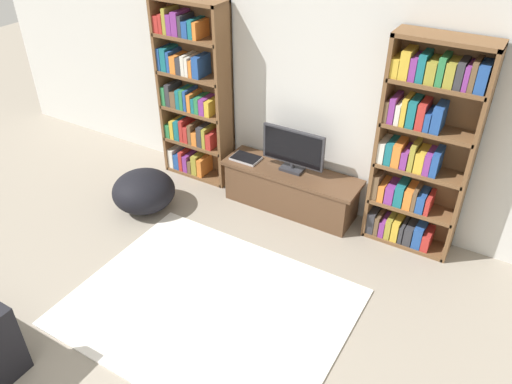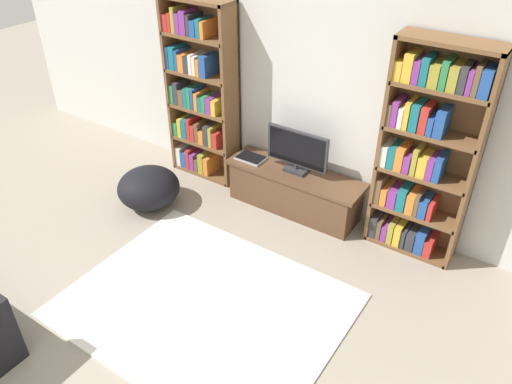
# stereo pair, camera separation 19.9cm
# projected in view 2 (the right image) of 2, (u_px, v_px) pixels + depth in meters

# --- Properties ---
(wall_back) EXTENTS (8.80, 0.06, 2.60)m
(wall_back) POSITION_uv_depth(u_px,v_px,m) (321.00, 90.00, 4.88)
(wall_back) COLOR silver
(wall_back) RESTS_ON ground_plane
(bookshelf_left) EXTENTS (0.83, 0.30, 2.04)m
(bookshelf_left) POSITION_uv_depth(u_px,v_px,m) (201.00, 94.00, 5.58)
(bookshelf_left) COLOR brown
(bookshelf_left) RESTS_ON ground_plane
(bookshelf_right) EXTENTS (0.83, 0.30, 2.04)m
(bookshelf_right) POSITION_uv_depth(u_px,v_px,m) (424.00, 154.00, 4.40)
(bookshelf_right) COLOR brown
(bookshelf_right) RESTS_ON ground_plane
(tv_stand) EXTENTS (1.49, 0.44, 0.47)m
(tv_stand) POSITION_uv_depth(u_px,v_px,m) (294.00, 190.00, 5.32)
(tv_stand) COLOR brown
(tv_stand) RESTS_ON ground_plane
(television) EXTENTS (0.68, 0.16, 0.46)m
(television) POSITION_uv_depth(u_px,v_px,m) (297.00, 151.00, 5.07)
(television) COLOR #2D2D33
(television) RESTS_ON tv_stand
(laptop) EXTENTS (0.31, 0.21, 0.03)m
(laptop) POSITION_uv_depth(u_px,v_px,m) (251.00, 158.00, 5.41)
(laptop) COLOR #B7B7BC
(laptop) RESTS_ON tv_stand
(area_rug) EXTENTS (2.28, 1.80, 0.02)m
(area_rug) POSITION_uv_depth(u_px,v_px,m) (205.00, 305.00, 4.26)
(area_rug) COLOR white
(area_rug) RESTS_ON ground_plane
(beanbag_ottoman) EXTENTS (0.67, 0.67, 0.43)m
(beanbag_ottoman) POSITION_uv_depth(u_px,v_px,m) (149.00, 188.00, 5.41)
(beanbag_ottoman) COLOR black
(beanbag_ottoman) RESTS_ON ground_plane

